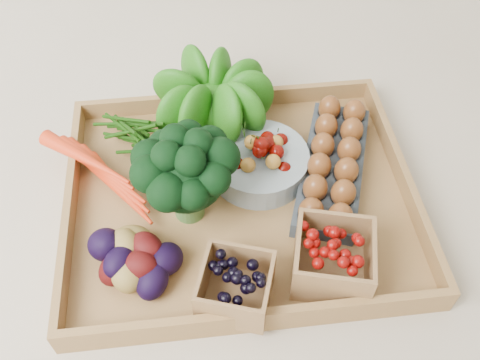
{
  "coord_description": "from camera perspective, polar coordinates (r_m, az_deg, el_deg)",
  "views": [
    {
      "loc": [
        -0.06,
        -0.53,
        0.71
      ],
      "look_at": [
        0.0,
        0.0,
        0.06
      ],
      "focal_mm": 40.0,
      "sensor_mm": 36.0,
      "label": 1
    }
  ],
  "objects": [
    {
      "name": "egg_carton",
      "position": [
        0.9,
        9.79,
        1.15
      ],
      "size": [
        0.18,
        0.29,
        0.03
      ],
      "primitive_type": "cube",
      "rotation": [
        0.0,
        0.0,
        -0.34
      ],
      "color": "#363D44",
      "rests_on": "tray"
    },
    {
      "name": "lettuce",
      "position": [
        0.94,
        -3.0,
        9.2
      ],
      "size": [
        0.14,
        0.14,
        0.14
      ],
      "primitive_type": "sphere",
      "color": "#1D500C",
      "rests_on": "tray"
    },
    {
      "name": "broccoli",
      "position": [
        0.81,
        -5.66,
        -0.86
      ],
      "size": [
        0.16,
        0.16,
        0.12
      ],
      "primitive_type": null,
      "color": "black",
      "rests_on": "tray"
    },
    {
      "name": "potatoes",
      "position": [
        0.78,
        -11.37,
        -7.7
      ],
      "size": [
        0.14,
        0.14,
        0.08
      ],
      "primitive_type": null,
      "color": "#3A0909",
      "rests_on": "tray"
    },
    {
      "name": "punnet_blackberry",
      "position": [
        0.75,
        -0.46,
        -11.24
      ],
      "size": [
        0.12,
        0.12,
        0.07
      ],
      "primitive_type": "cube",
      "rotation": [
        0.0,
        0.0,
        -0.32
      ],
      "color": "black",
      "rests_on": "tray"
    },
    {
      "name": "punnet_raspberry",
      "position": [
        0.77,
        9.89,
        -8.19
      ],
      "size": [
        0.13,
        0.13,
        0.08
      ],
      "primitive_type": "cube",
      "rotation": [
        0.0,
        0.0,
        -0.26
      ],
      "color": "#6B0704",
      "rests_on": "tray"
    },
    {
      "name": "carrots",
      "position": [
        0.9,
        -14.13,
        0.58
      ],
      "size": [
        0.19,
        0.13,
        0.04
      ],
      "primitive_type": null,
      "color": "red",
      "rests_on": "tray"
    },
    {
      "name": "cherry_bowl",
      "position": [
        0.89,
        2.05,
        1.81
      ],
      "size": [
        0.16,
        0.16,
        0.04
      ],
      "primitive_type": "cylinder",
      "color": "#8C9EA5",
      "rests_on": "tray"
    },
    {
      "name": "tray",
      "position": [
        0.88,
        0.0,
        -2.17
      ],
      "size": [
        0.55,
        0.45,
        0.01
      ],
      "primitive_type": "cube",
      "color": "#A37844",
      "rests_on": "ground"
    },
    {
      "name": "ground",
      "position": [
        0.88,
        0.0,
        -2.47
      ],
      "size": [
        4.0,
        4.0,
        0.0
      ],
      "primitive_type": "plane",
      "color": "beige",
      "rests_on": "ground"
    }
  ]
}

